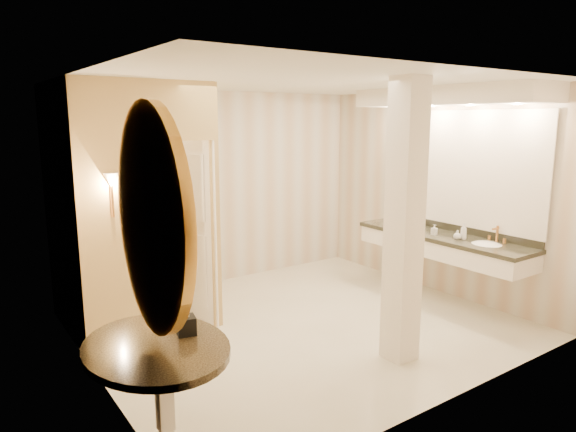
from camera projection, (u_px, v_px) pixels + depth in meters
name	position (u px, v px, depth m)	size (l,w,h in m)	color
floor	(302.00, 324.00, 5.88)	(4.50, 4.50, 0.00)	silver
ceiling	(303.00, 82.00, 5.38)	(4.50, 4.50, 0.00)	white
wall_back	(218.00, 189.00, 7.24)	(4.50, 0.02, 2.70)	beige
wall_front	(455.00, 244.00, 4.02)	(4.50, 0.02, 2.70)	beige
wall_left	(90.00, 235.00, 4.36)	(0.02, 4.00, 2.70)	beige
wall_right	(436.00, 192.00, 6.90)	(0.02, 4.00, 2.70)	beige
toilet_closet	(170.00, 203.00, 5.76)	(1.50, 1.55, 2.70)	#EDC77C
wall_sconce	(111.00, 182.00, 4.81)	(0.14, 0.14, 0.42)	#BE7F3D
vanity	(447.00, 175.00, 6.40)	(0.75, 2.53, 2.09)	white
console_shelf	(155.00, 274.00, 3.25)	(1.14, 1.14, 2.02)	black
pillar	(404.00, 223.00, 4.83)	(0.27, 0.27, 2.70)	white
tissue_box	(186.00, 325.00, 3.48)	(0.12, 0.12, 0.12)	black
toilet	(112.00, 280.00, 6.31)	(0.41, 0.73, 0.74)	white
soap_bottle_a	(434.00, 230.00, 6.47)	(0.06, 0.06, 0.13)	beige
soap_bottle_b	(457.00, 235.00, 6.23)	(0.09, 0.09, 0.12)	silver
soap_bottle_c	(464.00, 231.00, 6.23)	(0.08, 0.08, 0.20)	#C6B28C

